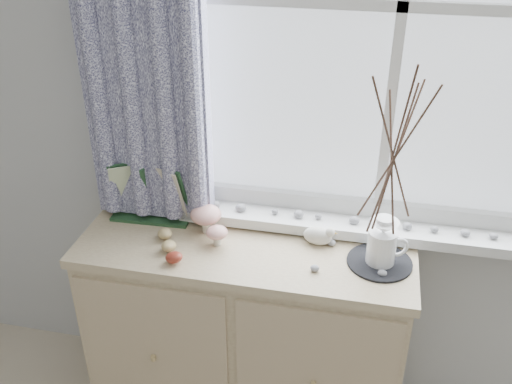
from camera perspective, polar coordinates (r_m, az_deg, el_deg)
sideboard at (r=2.30m, az=-1.01°, el=-14.05°), size 1.20×0.45×0.85m
botanical_book at (r=2.13m, az=-10.96°, el=-0.27°), size 0.35×0.14×0.24m
toadstool_cluster at (r=2.06m, az=-4.76°, el=-2.78°), size 0.16×0.17×0.11m
wooden_eggs at (r=2.01m, az=-8.69°, el=-5.30°), size 0.13×0.17×0.06m
songbird_figurine at (r=2.03m, az=6.20°, el=-4.27°), size 0.15×0.08×0.07m
crocheted_doily at (r=1.99m, az=12.25°, el=-6.87°), size 0.22×0.22×0.01m
twig_pitcher at (r=1.78m, az=13.66°, el=3.99°), size 0.34×0.34×0.73m
sideboard_pebbles at (r=1.99m, az=7.52°, el=-6.13°), size 0.33×0.23×0.02m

